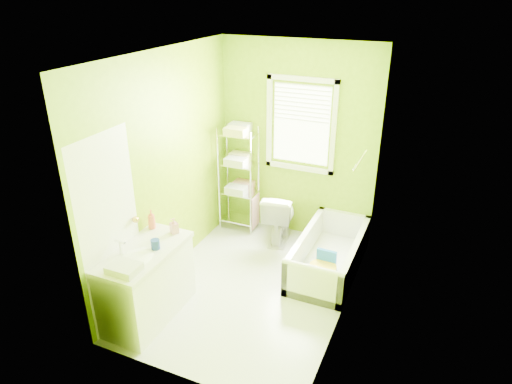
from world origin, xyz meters
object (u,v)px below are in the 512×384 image
at_px(bathtub, 328,259).
at_px(toilet, 279,216).
at_px(vanity, 146,282).
at_px(wire_shelf_unit, 240,168).

relative_size(bathtub, toilet, 2.09).
distance_m(toilet, vanity, 2.13).
bearing_deg(bathtub, vanity, -133.87).
height_order(toilet, vanity, vanity).
xyz_separation_m(toilet, vanity, (-0.69, -2.01, 0.07)).
distance_m(bathtub, wire_shelf_unit, 1.71).
bearing_deg(vanity, toilet, 71.10).
bearing_deg(bathtub, wire_shelf_unit, 159.39).
bearing_deg(wire_shelf_unit, toilet, -8.08).
relative_size(toilet, vanity, 0.67).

